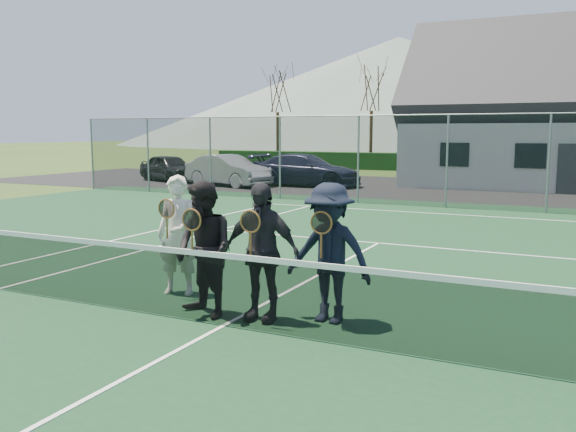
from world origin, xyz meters
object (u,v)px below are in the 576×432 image
player_a (178,235)px  car_b (228,170)px  car_a (170,168)px  car_c (306,170)px  player_c (261,252)px  player_d (329,253)px  player_b (204,249)px  tennis_net (223,286)px

player_a → car_b: bearing=119.3°
car_a → car_c: (7.23, 0.45, 0.06)m
car_a → player_c: 23.27m
car_b → player_c: player_c is taller
player_a → player_d: (2.56, -0.29, -0.00)m
car_a → player_d: 23.59m
player_d → player_a: bearing=173.6°
player_b → tennis_net: bearing=-30.7°
player_d → player_c: bearing=-160.4°
car_b → player_d: player_d is taller
car_a → player_b: size_ratio=2.19×
car_c → tennis_net: car_c is taller
player_d → tennis_net: bearing=-145.9°
car_c → player_d: (8.48, -18.05, 0.19)m
tennis_net → player_c: (0.29, 0.46, 0.38)m
player_a → car_c: bearing=108.4°
player_b → car_a: bearing=128.0°
tennis_net → player_c: bearing=58.0°
car_a → player_a: size_ratio=2.19×
car_c → tennis_net: size_ratio=0.43×
tennis_net → car_b: bearing=121.4°
player_b → player_c: same height
car_b → player_c: size_ratio=2.40×
car_b → player_c: (10.88, -16.90, 0.21)m
player_c → player_d: bearing=19.6°
car_a → tennis_net: size_ratio=0.34×
player_a → car_a: bearing=127.2°
car_b → car_c: (3.24, 1.44, 0.02)m
tennis_net → player_a: bearing=143.9°
player_a → player_c: same height
car_a → player_c: player_c is taller
car_b → player_a: bearing=-135.9°
car_a → car_c: bearing=-63.2°
player_c → player_a: bearing=161.3°
car_c → player_d: bearing=-156.8°
car_c → player_a: 18.72m
car_b → car_a: bearing=90.8°
car_a → car_c: car_c is taller
player_a → player_b: same height
car_c → player_a: bearing=-163.5°
player_c → car_b: bearing=122.8°
car_a → player_d: bearing=-115.1°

